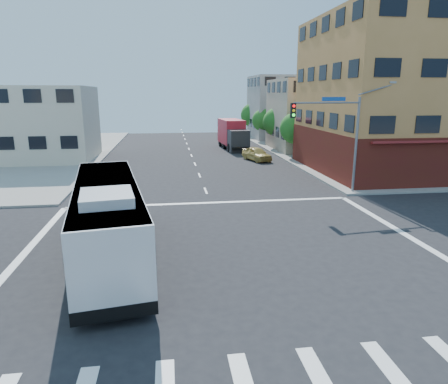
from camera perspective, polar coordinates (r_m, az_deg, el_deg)
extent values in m
plane|color=black|center=(18.23, 1.26, -9.43)|extent=(120.00, 120.00, 0.00)
cube|color=gray|center=(64.25, 28.22, 5.86)|extent=(50.00, 50.00, 0.15)
cube|color=#C48346|center=(41.74, 25.63, 12.26)|extent=(18.00, 15.00, 14.00)
cube|color=#501512|center=(42.07, 24.92, 5.47)|extent=(18.09, 15.08, 4.00)
cube|color=tan|center=(54.30, 13.58, 10.63)|extent=(12.00, 10.00, 9.00)
cube|color=#9B9B96|center=(67.50, 9.23, 11.82)|extent=(12.00, 10.00, 10.00)
cube|color=beige|center=(48.78, -25.29, 8.79)|extent=(12.00, 10.00, 8.00)
cylinder|color=slate|center=(30.71, 18.33, 6.23)|extent=(0.18, 0.18, 7.00)
cylinder|color=slate|center=(29.23, 14.51, 12.24)|extent=(5.01, 0.62, 0.12)
cube|color=black|center=(28.16, 9.83, 11.41)|extent=(0.32, 0.30, 1.00)
sphere|color=#FF0C0C|center=(27.99, 9.97, 12.01)|extent=(0.20, 0.20, 0.20)
sphere|color=yellow|center=(28.00, 9.94, 11.39)|extent=(0.20, 0.20, 0.20)
sphere|color=#19FF33|center=(28.02, 9.91, 10.78)|extent=(0.20, 0.20, 0.20)
cube|color=#154593|center=(29.47, 15.42, 12.68)|extent=(1.80, 0.22, 0.28)
cube|color=gray|center=(31.89, 22.92, 14.23)|extent=(0.50, 0.22, 0.14)
cylinder|color=#3C2915|center=(47.24, 10.06, 6.06)|extent=(0.28, 0.28, 1.92)
sphere|color=#19581A|center=(46.99, 10.19, 8.96)|extent=(3.60, 3.60, 3.60)
sphere|color=#19581A|center=(46.76, 10.82, 10.02)|extent=(2.52, 2.52, 2.52)
cylinder|color=#3C2915|center=(54.84, 7.50, 7.25)|extent=(0.28, 0.28, 1.99)
sphere|color=#19581A|center=(54.62, 7.59, 9.87)|extent=(3.80, 3.80, 3.80)
sphere|color=#19581A|center=(54.38, 8.12, 10.84)|extent=(2.66, 2.66, 2.66)
cylinder|color=#3C2915|center=(62.55, 5.56, 8.06)|extent=(0.28, 0.28, 1.89)
sphere|color=#19581A|center=(62.37, 5.61, 10.16)|extent=(3.40, 3.40, 3.40)
sphere|color=#19581A|center=(62.12, 6.06, 10.92)|extent=(2.38, 2.38, 2.38)
cylinder|color=#3C2915|center=(70.32, 4.04, 8.78)|extent=(0.28, 0.28, 2.03)
sphere|color=#19581A|center=(70.14, 4.07, 10.91)|extent=(4.00, 4.00, 4.00)
sphere|color=#19581A|center=(69.88, 4.47, 11.71)|extent=(2.80, 2.80, 2.80)
cube|color=black|center=(19.05, -15.98, -7.09)|extent=(4.60, 12.79, 0.47)
cube|color=silver|center=(18.64, -16.24, -3.42)|extent=(4.58, 12.76, 2.97)
cube|color=black|center=(18.59, -16.27, -2.88)|extent=(4.58, 12.40, 1.30)
cube|color=black|center=(24.62, -16.54, 0.89)|extent=(2.42, 0.44, 1.41)
cube|color=#E5590C|center=(24.45, -16.71, 3.29)|extent=(1.98, 0.36, 0.29)
cube|color=silver|center=(18.29, -16.53, 0.84)|extent=(4.49, 12.51, 0.13)
cube|color=silver|center=(15.19, -16.42, -0.77)|extent=(2.20, 2.56, 0.38)
cube|color=#037633|center=(18.43, -20.23, -6.41)|extent=(0.92, 5.66, 0.29)
cube|color=#037633|center=(18.43, -11.86, -5.82)|extent=(0.92, 5.66, 0.29)
cylinder|color=black|center=(22.89, -19.34, -3.88)|extent=(0.48, 1.12, 1.08)
cylinder|color=#99999E|center=(22.89, -19.70, -3.91)|extent=(0.13, 0.54, 0.54)
cylinder|color=black|center=(22.89, -13.11, -3.45)|extent=(0.48, 1.12, 1.08)
cylinder|color=#99999E|center=(22.90, -12.74, -3.42)|extent=(0.13, 0.54, 0.54)
cylinder|color=black|center=(15.43, -20.32, -12.68)|extent=(0.48, 1.12, 1.08)
cylinder|color=#99999E|center=(15.44, -20.87, -12.70)|extent=(0.13, 0.54, 0.54)
cylinder|color=black|center=(15.43, -10.87, -12.01)|extent=(0.48, 1.12, 1.08)
cylinder|color=#99999E|center=(15.44, -10.32, -11.96)|extent=(0.13, 0.54, 0.54)
cube|color=#242529|center=(50.84, 2.08, 7.28)|extent=(2.62, 2.52, 2.77)
cube|color=black|center=(49.82, 2.37, 7.64)|extent=(2.24, 0.25, 1.07)
cube|color=red|center=(54.67, 1.03, 8.65)|extent=(3.00, 6.15, 3.20)
cube|color=black|center=(53.61, 1.33, 6.77)|extent=(2.98, 8.69, 0.32)
cylinder|color=black|center=(50.89, 0.78, 6.33)|extent=(0.38, 1.09, 1.07)
cylinder|color=black|center=(51.44, 3.23, 6.39)|extent=(0.38, 1.09, 1.07)
cylinder|color=black|center=(53.89, 0.03, 6.75)|extent=(0.38, 1.09, 1.07)
cylinder|color=black|center=(54.40, 2.36, 6.81)|extent=(0.38, 1.09, 1.07)
cylinder|color=black|center=(56.48, -0.55, 7.08)|extent=(0.38, 1.09, 1.07)
cylinder|color=black|center=(56.97, 1.68, 7.13)|extent=(0.38, 1.09, 1.07)
imported|color=tan|center=(44.44, 4.70, 5.46)|extent=(2.99, 4.70, 1.49)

